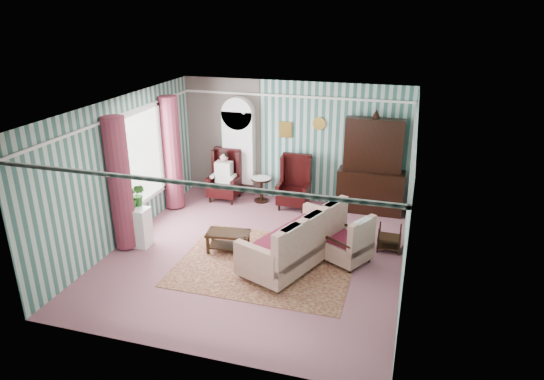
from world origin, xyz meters
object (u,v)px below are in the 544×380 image
(seated_woman, at_px, (224,177))
(plant_stand, at_px, (136,227))
(bookcase, at_px, (239,153))
(sofa, at_px, (293,237))
(wingback_left, at_px, (224,176))
(wingback_right, at_px, (294,183))
(nest_table, at_px, (389,238))
(coffee_table, at_px, (228,242))
(dresser_hutch, at_px, (372,163))
(floral_armchair, at_px, (348,239))
(round_side_table, at_px, (261,190))

(seated_woman, relative_size, plant_stand, 1.47)
(bookcase, distance_m, seated_woman, 0.70)
(sofa, bearing_deg, wingback_left, 64.67)
(wingback_right, height_order, plant_stand, wingback_right)
(nest_table, distance_m, coffee_table, 3.16)
(bookcase, relative_size, dresser_hutch, 0.95)
(bookcase, bearing_deg, dresser_hutch, -2.11)
(bookcase, relative_size, seated_woman, 1.90)
(seated_woman, height_order, nest_table, seated_woman)
(nest_table, bearing_deg, seated_woman, 159.15)
(plant_stand, bearing_deg, bookcase, 71.51)
(dresser_hutch, distance_m, plant_stand, 5.31)
(sofa, bearing_deg, plant_stand, 115.18)
(bookcase, distance_m, sofa, 3.69)
(dresser_hutch, relative_size, nest_table, 4.37)
(bookcase, bearing_deg, coffee_table, -74.37)
(wingback_right, bearing_deg, wingback_left, 180.00)
(nest_table, relative_size, coffee_table, 0.65)
(wingback_right, height_order, seated_woman, wingback_right)
(bookcase, height_order, floral_armchair, bookcase)
(wingback_left, xyz_separation_m, plant_stand, (-0.80, -2.75, -0.22))
(plant_stand, height_order, sofa, sofa)
(wingback_right, height_order, round_side_table, wingback_right)
(nest_table, distance_m, sofa, 1.99)
(plant_stand, bearing_deg, nest_table, 13.84)
(nest_table, xyz_separation_m, sofa, (-1.69, -1.02, 0.27))
(bookcase, xyz_separation_m, wingback_left, (-0.25, -0.39, -0.50))
(bookcase, relative_size, wingback_left, 1.79)
(bookcase, distance_m, floral_armchair, 4.12)
(round_side_table, height_order, plant_stand, plant_stand)
(dresser_hutch, bearing_deg, wingback_left, -175.59)
(wingback_right, xyz_separation_m, plant_stand, (-2.55, -2.75, -0.22))
(bookcase, bearing_deg, floral_armchair, -40.48)
(floral_armchair, bearing_deg, bookcase, 78.98)
(dresser_hutch, xyz_separation_m, wingback_right, (-1.75, -0.27, -0.55))
(nest_table, height_order, plant_stand, plant_stand)
(wingback_right, distance_m, nest_table, 2.81)
(wingback_left, bearing_deg, dresser_hutch, 4.41)
(seated_woman, bearing_deg, round_side_table, 9.46)
(round_side_table, xyz_separation_m, nest_table, (3.17, -1.70, -0.03))
(wingback_left, relative_size, plant_stand, 1.56)
(sofa, relative_size, coffee_table, 2.72)
(dresser_hutch, relative_size, seated_woman, 2.00)
(nest_table, bearing_deg, plant_stand, -166.16)
(wingback_right, xyz_separation_m, round_side_table, (-0.85, 0.15, -0.33))
(wingback_left, bearing_deg, wingback_right, 0.00)
(wingback_left, height_order, floral_armchair, wingback_left)
(bookcase, distance_m, plant_stand, 3.39)
(dresser_hutch, height_order, coffee_table, dresser_hutch)
(dresser_hutch, height_order, wingback_right, dresser_hutch)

